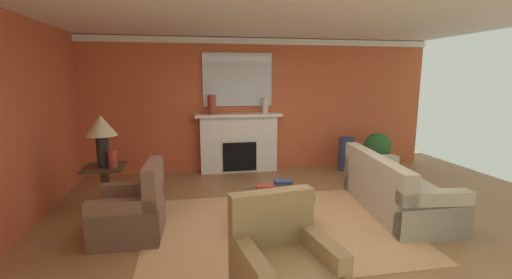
% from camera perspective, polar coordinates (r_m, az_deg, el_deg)
% --- Properties ---
extents(ground_plane, '(9.17, 9.17, 0.00)m').
position_cam_1_polar(ground_plane, '(4.93, 6.65, -13.50)').
color(ground_plane, olive).
extents(wall_fireplace, '(7.65, 0.12, 2.78)m').
position_cam_1_polar(wall_fireplace, '(7.44, 0.09, 5.71)').
color(wall_fireplace, '#C65633').
rests_on(wall_fireplace, ground_plane).
extents(wall_window, '(0.12, 6.46, 2.78)m').
position_cam_1_polar(wall_window, '(5.15, -36.02, 1.74)').
color(wall_window, '#C65633').
rests_on(wall_window, ground_plane).
extents(ceiling_panel, '(7.65, 6.46, 0.06)m').
position_cam_1_polar(ceiling_panel, '(4.88, 6.27, 20.05)').
color(ceiling_panel, white).
extents(crown_moulding, '(7.65, 0.08, 0.12)m').
position_cam_1_polar(crown_moulding, '(7.38, 0.21, 15.87)').
color(crown_moulding, white).
extents(area_rug, '(3.38, 2.59, 0.01)m').
position_cam_1_polar(area_rug, '(4.76, 3.34, -14.25)').
color(area_rug, tan).
rests_on(area_rug, ground_plane).
extents(fireplace, '(1.80, 0.35, 1.24)m').
position_cam_1_polar(fireplace, '(7.28, -2.85, -0.83)').
color(fireplace, white).
rests_on(fireplace, ground_plane).
extents(mantel_mirror, '(1.43, 0.04, 1.09)m').
position_cam_1_polar(mantel_mirror, '(7.27, -3.07, 9.82)').
color(mantel_mirror, silver).
extents(sofa, '(1.12, 2.19, 0.85)m').
position_cam_1_polar(sofa, '(5.62, 21.72, -7.91)').
color(sofa, '#BCB299').
rests_on(sofa, ground_plane).
extents(armchair_near_window, '(0.83, 0.83, 0.95)m').
position_cam_1_polar(armchair_near_window, '(4.66, -19.72, -11.41)').
color(armchair_near_window, brown).
rests_on(armchair_near_window, ground_plane).
extents(armchair_facing_fireplace, '(0.92, 0.92, 0.95)m').
position_cam_1_polar(armchair_facing_fireplace, '(3.25, 4.53, -20.72)').
color(armchair_facing_fireplace, '#9E7A4C').
rests_on(armchair_facing_fireplace, ground_plane).
extents(coffee_table, '(1.00, 1.00, 0.45)m').
position_cam_1_polar(coffee_table, '(4.64, 3.38, -10.54)').
color(coffee_table, '#3D2D1E').
rests_on(coffee_table, ground_plane).
extents(side_table, '(0.56, 0.56, 0.70)m').
position_cam_1_polar(side_table, '(5.61, -23.51, -7.00)').
color(side_table, '#3D2D1E').
rests_on(side_table, ground_plane).
extents(table_lamp, '(0.44, 0.44, 0.75)m').
position_cam_1_polar(table_lamp, '(5.43, -24.13, 1.36)').
color(table_lamp, black).
rests_on(table_lamp, side_table).
extents(vase_mantel_right, '(0.12, 0.12, 0.32)m').
position_cam_1_polar(vase_mantel_right, '(7.22, 1.50, 5.60)').
color(vase_mantel_right, beige).
rests_on(vase_mantel_right, fireplace).
extents(vase_on_side_table, '(0.12, 0.12, 0.26)m').
position_cam_1_polar(vase_on_side_table, '(5.35, -22.56, -2.97)').
color(vase_on_side_table, '#9E3328').
rests_on(vase_on_side_table, side_table).
extents(vase_tall_corner, '(0.31, 0.31, 0.72)m').
position_cam_1_polar(vase_tall_corner, '(7.68, 14.53, -2.28)').
color(vase_tall_corner, navy).
rests_on(vase_tall_corner, ground_plane).
extents(vase_mantel_left, '(0.16, 0.16, 0.40)m').
position_cam_1_polar(vase_mantel_left, '(7.07, -7.30, 5.72)').
color(vase_mantel_left, '#9E3328').
rests_on(vase_mantel_left, fireplace).
extents(book_red_cover, '(0.28, 0.20, 0.04)m').
position_cam_1_polar(book_red_cover, '(4.62, 2.33, -8.83)').
color(book_red_cover, maroon).
rests_on(book_red_cover, coffee_table).
extents(book_art_folio, '(0.23, 0.16, 0.06)m').
position_cam_1_polar(book_art_folio, '(4.69, 1.43, -7.89)').
color(book_art_folio, maroon).
rests_on(book_art_folio, coffee_table).
extents(book_small_novel, '(0.24, 0.16, 0.05)m').
position_cam_1_polar(book_small_novel, '(4.75, 4.45, -7.01)').
color(book_small_novel, navy).
rests_on(book_small_novel, coffee_table).
extents(potted_plant, '(0.56, 0.56, 0.83)m').
position_cam_1_polar(potted_plant, '(7.72, 19.36, -1.46)').
color(potted_plant, '#A8754C').
rests_on(potted_plant, ground_plane).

